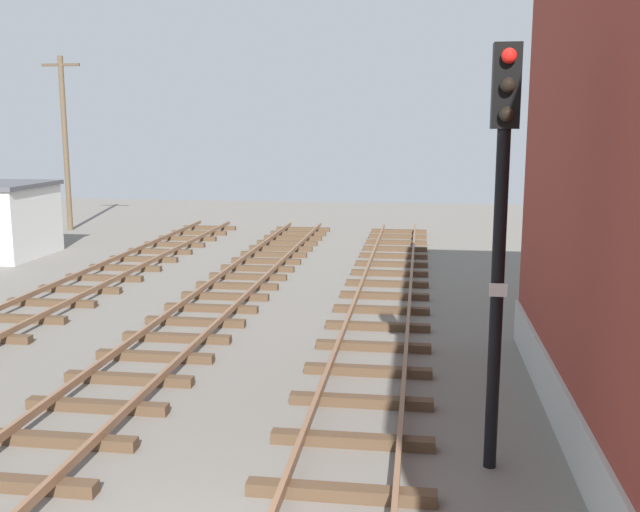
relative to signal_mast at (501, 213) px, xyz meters
The scene contains 3 objects.
signal_mast is the anchor object (origin of this frame).
control_hut 22.31m from the signal_mast, 137.78° to the left, with size 3.00×3.80×2.76m.
utility_pole_far 28.01m from the signal_mast, 128.41° to the left, with size 1.80×0.24×7.97m.
Camera 1 is at (2.09, -6.27, 4.79)m, focal length 40.61 mm.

